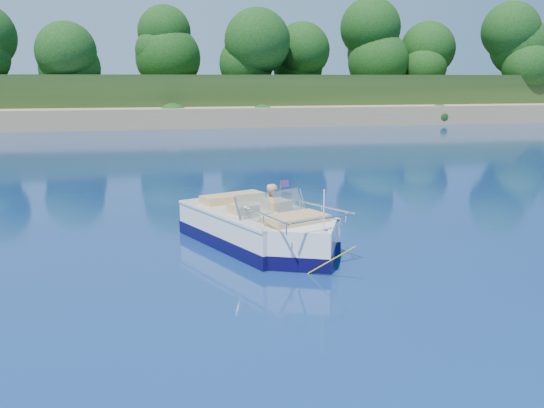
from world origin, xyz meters
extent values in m
plane|color=#0A1849|center=(0.00, 0.00, 0.00)|extent=(160.00, 160.00, 0.00)
cube|color=#9C815A|center=(0.00, 38.00, 0.50)|extent=(170.00, 8.00, 2.00)
cube|color=black|center=(0.00, 65.00, 1.00)|extent=(170.00, 56.00, 6.00)
cylinder|color=black|center=(0.00, 42.00, 3.30)|extent=(0.44, 0.44, 3.60)
sphere|color=black|center=(0.00, 42.00, 6.72)|extent=(5.94, 5.94, 5.94)
cylinder|color=black|center=(20.00, 40.00, 2.80)|extent=(0.44, 0.44, 2.60)
sphere|color=black|center=(20.00, 40.00, 5.27)|extent=(4.29, 4.29, 4.29)
cube|color=white|center=(0.51, 1.95, 0.30)|extent=(3.22, 4.20, 1.04)
cube|color=white|center=(1.16, 0.31, 0.30)|extent=(1.84, 1.84, 1.04)
cube|color=#0A0636|center=(0.51, 1.95, 0.16)|extent=(3.26, 4.25, 0.30)
cube|color=#0A0636|center=(1.16, 0.31, 0.16)|extent=(1.87, 1.87, 0.30)
cube|color=tan|center=(0.40, 2.23, 0.59)|extent=(2.44, 3.02, 0.10)
cube|color=white|center=(0.51, 1.95, 0.79)|extent=(3.26, 4.22, 0.06)
cube|color=black|center=(-0.25, 3.86, 0.35)|extent=(0.63, 0.52, 0.89)
cube|color=#8C9EA5|center=(0.35, 1.15, 1.08)|extent=(0.81, 0.44, 0.48)
cube|color=#8C9EA5|center=(1.18, 1.47, 1.08)|extent=(0.80, 0.61, 0.48)
cube|color=tan|center=(0.19, 1.56, 0.82)|extent=(0.71, 0.71, 0.40)
cube|color=tan|center=(1.02, 1.89, 0.82)|extent=(0.71, 0.71, 0.40)
cube|color=tan|center=(0.15, 2.87, 0.82)|extent=(1.63, 1.08, 0.38)
cube|color=tan|center=(1.09, 0.48, 0.80)|extent=(1.49, 1.17, 0.34)
cylinder|color=white|center=(1.44, -0.39, 1.24)|extent=(0.04, 0.04, 0.84)
cube|color=red|center=(1.10, 1.44, 1.47)|extent=(0.21, 0.09, 0.14)
cube|color=silver|center=(1.46, -0.44, 0.85)|extent=(0.11, 0.09, 0.05)
cylinder|color=gold|center=(1.45, -0.81, 0.35)|extent=(0.73, 0.81, 0.76)
torus|color=yellow|center=(1.42, 3.98, 0.08)|extent=(1.41, 1.41, 0.33)
torus|color=#BD090C|center=(1.42, 3.98, 0.10)|extent=(1.16, 1.16, 0.11)
imported|color=tan|center=(1.36, 4.01, 0.00)|extent=(0.52, 0.93, 1.74)
camera|label=1|loc=(-2.03, -11.39, 3.78)|focal=40.00mm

